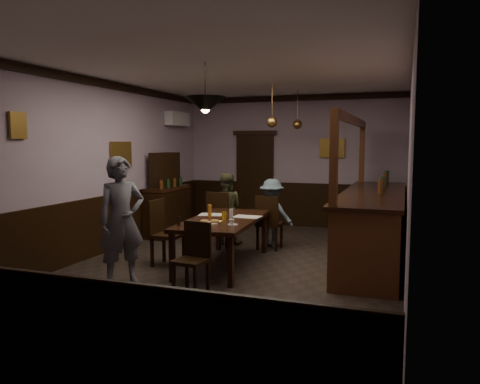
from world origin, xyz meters
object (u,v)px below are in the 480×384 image
at_px(person_seated_right, 272,213).
at_px(coffee_cup, 232,222).
at_px(chair_side, 163,230).
at_px(pendant_iron, 205,105).
at_px(pendant_brass_far, 297,125).
at_px(sideboard, 167,202).
at_px(person_standing, 122,221).
at_px(chair_far_left, 220,217).
at_px(pendant_brass_mid, 272,122).
at_px(chair_far_right, 268,220).
at_px(dining_table, 224,223).
at_px(chair_near, 194,254).
at_px(person_seated_left, 225,208).
at_px(bar_counter, 373,224).
at_px(soda_can, 224,216).

relative_size(person_seated_right, coffee_cup, 15.73).
xyz_separation_m(chair_side, pendant_iron, (0.98, -0.54, 1.86)).
relative_size(person_seated_right, pendant_brass_far, 1.55).
bearing_deg(coffee_cup, sideboard, 129.66).
height_order(chair_side, person_standing, person_standing).
xyz_separation_m(chair_far_left, pendant_brass_mid, (0.83, 0.53, 1.73)).
height_order(chair_side, pendant_brass_far, pendant_brass_far).
bearing_deg(pendant_brass_mid, pendant_iron, -94.80).
bearing_deg(chair_far_right, dining_table, 76.18).
xyz_separation_m(pendant_brass_mid, pendant_brass_far, (0.20, 1.25, 0.00)).
relative_size(chair_far_left, person_seated_right, 0.82).
distance_m(chair_far_left, person_seated_right, 0.96).
xyz_separation_m(person_seated_right, pendant_iron, (-0.28, -2.38, 1.80)).
relative_size(chair_near, coffee_cup, 11.30).
bearing_deg(person_seated_left, coffee_cup, 98.57).
height_order(person_standing, coffee_cup, person_standing).
distance_m(pendant_iron, pendant_brass_mid, 2.57).
bearing_deg(person_standing, chair_side, 35.83).
bearing_deg(chair_far_right, pendant_iron, 83.33).
distance_m(dining_table, pendant_brass_mid, 2.40).
height_order(chair_far_left, pendant_iron, pendant_iron).
height_order(chair_far_left, pendant_brass_mid, pendant_brass_mid).
relative_size(chair_near, pendant_iron, 1.32).
bearing_deg(chair_side, person_standing, 179.59).
relative_size(chair_near, person_seated_left, 0.67).
relative_size(pendant_iron, pendant_brass_mid, 0.85).
bearing_deg(bar_counter, dining_table, -150.36).
relative_size(soda_can, bar_counter, 0.03).
relative_size(chair_far_left, chair_near, 1.14).
relative_size(dining_table, soda_can, 18.89).
bearing_deg(bar_counter, pendant_brass_far, 133.60).
bearing_deg(soda_can, chair_near, -86.82).
bearing_deg(pendant_brass_mid, dining_table, -98.81).
distance_m(chair_far_right, pendant_iron, 2.83).
bearing_deg(chair_far_right, coffee_cup, 90.72).
distance_m(chair_far_right, bar_counter, 1.82).
bearing_deg(chair_near, chair_far_left, 110.70).
bearing_deg(pendant_brass_far, pendant_iron, -96.22).
relative_size(chair_far_left, chair_side, 1.00).
height_order(soda_can, bar_counter, bar_counter).
bearing_deg(chair_far_left, person_seated_left, -83.53).
xyz_separation_m(dining_table, chair_near, (0.11, -1.32, -0.19)).
relative_size(sideboard, bar_counter, 0.41).
bearing_deg(person_standing, pendant_iron, -24.75).
distance_m(person_standing, soda_can, 1.59).
bearing_deg(sideboard, chair_far_left, -25.76).
height_order(coffee_cup, pendant_brass_mid, pendant_brass_mid).
bearing_deg(soda_can, person_seated_right, 79.92).
bearing_deg(chair_far_left, sideboard, -20.72).
bearing_deg(dining_table, pendant_iron, -85.83).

